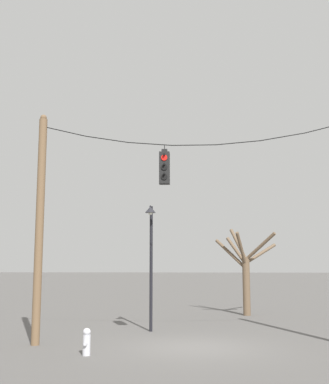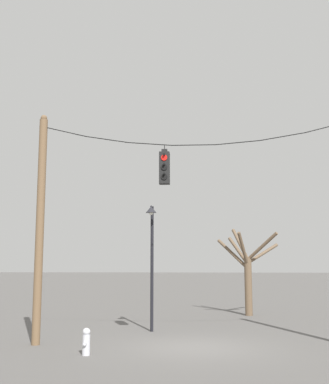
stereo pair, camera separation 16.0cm
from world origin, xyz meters
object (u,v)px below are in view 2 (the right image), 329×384
object	(u,v)px
fire_hydrant	(86,341)
street_lamp	(152,244)
utility_pole_left	(40,226)
traffic_light_near_right_pole	(164,168)
bare_tree	(247,269)

from	to	relation	value
fire_hydrant	street_lamp	bearing A→B (deg)	72.75
utility_pole_left	traffic_light_near_right_pole	size ratio (longest dim) A/B	5.78
utility_pole_left	street_lamp	world-z (taller)	utility_pole_left
utility_pole_left	street_lamp	xyz separation A→B (m)	(3.41, 3.01, -0.47)
traffic_light_near_right_pole	fire_hydrant	xyz separation A→B (m)	(-2.12, -1.58, -5.28)
utility_pole_left	bare_tree	distance (m)	11.85
street_lamp	bare_tree	bearing A→B (deg)	54.31
traffic_light_near_right_pole	bare_tree	size ratio (longest dim) A/B	0.30
traffic_light_near_right_pole	utility_pole_left	bearing A→B (deg)	180.00
traffic_light_near_right_pole	street_lamp	size ratio (longest dim) A/B	0.27
street_lamp	fire_hydrant	bearing A→B (deg)	-107.25
traffic_light_near_right_pole	bare_tree	distance (m)	10.20
bare_tree	fire_hydrant	world-z (taller)	bare_tree
street_lamp	fire_hydrant	size ratio (longest dim) A/B	6.32
utility_pole_left	bare_tree	world-z (taller)	utility_pole_left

